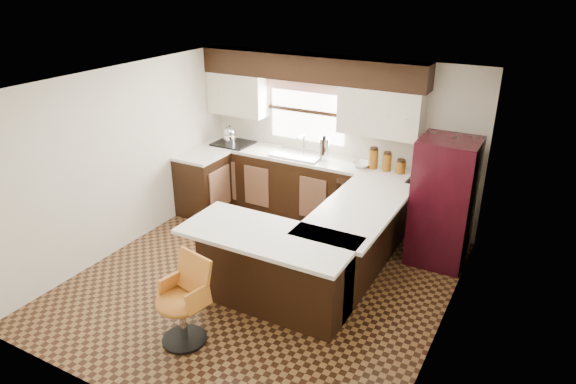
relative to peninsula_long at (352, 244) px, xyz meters
The scene contains 30 objects.
floor 1.18m from the peninsula_long, 145.22° to the right, with size 4.40×4.40×0.00m, color #49301A.
ceiling 2.24m from the peninsula_long, 145.22° to the right, with size 4.40×4.40×0.00m, color silver.
wall_back 1.96m from the peninsula_long, 119.74° to the left, with size 4.40×4.40×0.00m, color beige.
wall_front 3.06m from the peninsula_long, 107.67° to the right, with size 4.40×4.40×0.00m, color beige.
wall_left 3.15m from the peninsula_long, 168.23° to the right, with size 4.40×4.40×0.00m, color beige.
wall_right 1.55m from the peninsula_long, 27.51° to the right, with size 4.40×4.40×0.00m, color beige.
base_cab_back 1.86m from the peninsula_long, 136.64° to the left, with size 3.30×0.60×0.90m, color black.
base_cab_left 2.77m from the peninsula_long, 166.97° to the left, with size 0.60×0.70×0.90m, color black.
counter_back 1.92m from the peninsula_long, 136.64° to the left, with size 3.30×0.60×0.04m, color silver.
counter_left 2.81m from the peninsula_long, 166.97° to the left, with size 0.60×0.70×0.04m, color silver.
soffit 2.60m from the peninsula_long, 132.88° to the left, with size 3.40×0.35×0.36m, color black.
upper_cab_left 3.15m from the peninsula_long, 150.95° to the left, with size 0.94×0.35×0.64m, color beige.
upper_cab_right 1.90m from the peninsula_long, 98.93° to the left, with size 1.14×0.35×0.64m, color beige.
window_pane 2.36m from the peninsula_long, 132.00° to the left, with size 1.20×0.02×0.90m, color white.
valance 2.54m from the peninsula_long, 132.74° to the left, with size 1.30×0.06×0.18m, color #D19B93.
sink 1.95m from the peninsula_long, 138.13° to the left, with size 0.75×0.45×0.03m, color #B2B2B7.
dishwasher 1.05m from the peninsula_long, 109.47° to the left, with size 0.58×0.03×0.78m, color black.
cooktop 2.89m from the peninsula_long, 153.80° to the left, with size 0.58×0.50×0.03m, color black.
peninsula_long is the anchor object (origin of this frame).
peninsula_return 1.11m from the peninsula_long, 118.30° to the right, with size 1.65×0.60×0.90m, color black.
counter_pen_long 0.48m from the peninsula_long, ahead, with size 0.84×1.95×0.04m, color silver.
counter_pen_return 1.29m from the peninsula_long, 117.10° to the right, with size 1.89×0.84×0.04m, color silver.
refrigerator 1.28m from the peninsula_long, 47.28° to the left, with size 0.70×0.67×1.64m, color black.
bar_chair 2.20m from the peninsula_long, 117.98° to the right, with size 0.49×0.49×0.92m, color #C17126, non-canonical shape.
kettle 2.97m from the peninsula_long, 154.29° to the left, with size 0.20×0.20×0.27m, color silver, non-canonical shape.
percolator 1.74m from the peninsula_long, 127.70° to the left, with size 0.14×0.14×0.33m, color silver.
mixing_bowl 1.44m from the peninsula_long, 107.49° to the left, with size 0.27×0.27×0.07m, color white.
canister_large 1.46m from the peninsula_long, 100.77° to the left, with size 0.13×0.13×0.27m, color brown.
canister_med 1.43m from the peninsula_long, 92.15° to the left, with size 0.12×0.12×0.24m, color brown.
canister_small 1.43m from the peninsula_long, 83.49° to the left, with size 0.13×0.13×0.16m, color brown.
Camera 1 is at (2.80, -4.50, 3.48)m, focal length 32.00 mm.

